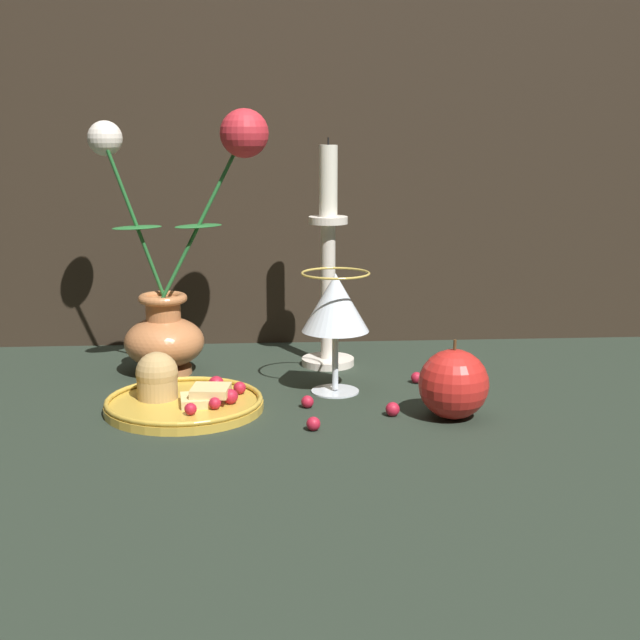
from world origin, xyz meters
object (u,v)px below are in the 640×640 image
Objects in this scene: plate_with_pastries at (179,396)px; wine_glass at (335,306)px; candlestick at (328,270)px; apple_beside_vase at (454,384)px; vase at (174,286)px.

plate_with_pastries is 1.22× the size of wine_glass.
apple_beside_vase is at bearing -62.82° from candlestick.
plate_with_pastries is at bearing 170.18° from apple_beside_vase.
wine_glass is 0.49× the size of candlestick.
vase is 2.29× the size of wine_glass.
candlestick reaches higher than plate_with_pastries.
apple_beside_vase is at bearing -9.82° from plate_with_pastries.
vase reaches higher than candlestick.
plate_with_pastries is 2.02× the size of apple_beside_vase.
wine_glass is at bearing 138.48° from apple_beside_vase.
vase is at bearing -171.38° from candlestick.
vase is 0.23m from wine_glass.
candlestick is 0.29m from apple_beside_vase.
wine_glass is at bearing -90.44° from candlestick.
candlestick is at bearing 117.18° from apple_beside_vase.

